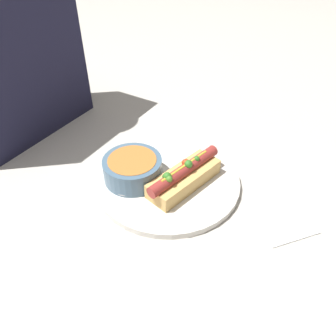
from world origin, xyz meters
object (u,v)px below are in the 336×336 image
(hot_dog, at_px, (184,176))
(seated_diner, at_px, (5,41))
(spoon, at_px, (134,190))
(soup_bowl, at_px, (133,168))

(hot_dog, distance_m, seated_diner, 0.49)
(spoon, height_order, seated_diner, seated_diner)
(soup_bowl, xyz_separation_m, spoon, (-0.03, -0.03, -0.02))
(seated_diner, bearing_deg, hot_dog, -90.49)
(hot_dog, relative_size, seated_diner, 0.36)
(soup_bowl, bearing_deg, hot_dog, -70.38)
(spoon, distance_m, seated_diner, 0.44)
(hot_dog, relative_size, spoon, 1.40)
(hot_dog, distance_m, spoon, 0.10)
(hot_dog, height_order, soup_bowl, hot_dog)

